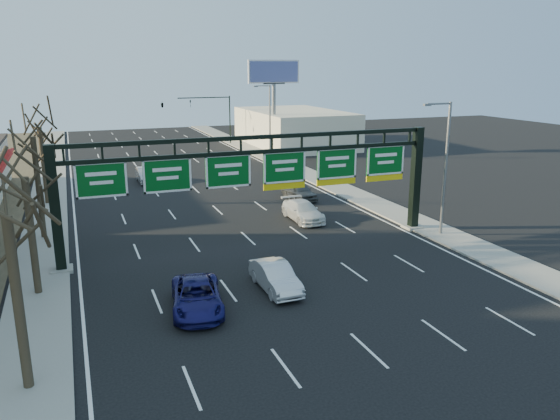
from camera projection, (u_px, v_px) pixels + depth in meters
name	position (u px, v px, depth m)	size (l,w,h in m)	color
ground	(309.00, 295.00, 27.71)	(160.00, 160.00, 0.00)	black
sidewalk_left	(46.00, 219.00, 41.25)	(3.00, 120.00, 0.12)	gray
sidewalk_right	(347.00, 191.00, 50.18)	(3.00, 120.00, 0.12)	gray
lane_markings	(211.00, 204.00, 45.73)	(21.60, 120.00, 0.01)	white
sign_gantry	(259.00, 176.00, 33.78)	(24.60, 1.20, 7.20)	black
building_right_distant	(294.00, 128.00, 79.11)	(12.00, 20.00, 5.00)	beige
tree_near	(2.00, 186.00, 17.71)	(3.60, 3.60, 8.86)	#2F261A
tree_gantry	(22.00, 156.00, 25.92)	(3.60, 3.60, 8.48)	#2F261A
tree_mid	(31.00, 121.00, 34.74)	(3.60, 3.60, 9.24)	#2F261A
tree_far	(38.00, 114.00, 43.85)	(3.60, 3.60, 8.86)	#2F261A
streetlight_near	(444.00, 162.00, 36.16)	(2.15, 0.22, 9.00)	slate
streetlight_far	(269.00, 118.00, 66.81)	(2.15, 0.22, 9.00)	slate
billboard_right	(274.00, 83.00, 71.16)	(7.00, 0.50, 12.00)	slate
traffic_signal_mast	(188.00, 107.00, 77.85)	(10.16, 0.54, 7.00)	black
car_blue_suv	(197.00, 296.00, 25.78)	(2.30, 4.98, 1.39)	#151357
car_silver_sedan	(275.00, 277.00, 28.14)	(1.51, 4.32, 1.42)	silver
car_white_wagon	(303.00, 211.00, 40.92)	(1.98, 4.86, 1.41)	silver
car_grey_far	(299.00, 191.00, 47.26)	(1.73, 4.31, 1.47)	#434648
car_silver_distant	(146.00, 175.00, 54.17)	(1.58, 4.53, 1.49)	#B2B2B7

